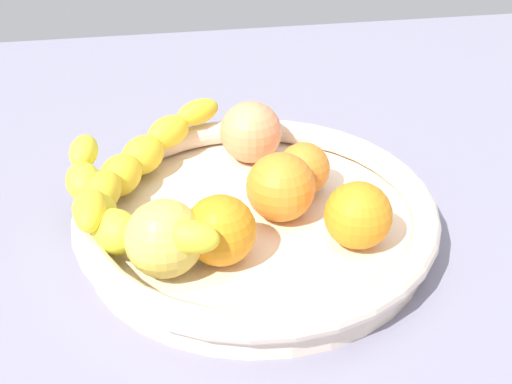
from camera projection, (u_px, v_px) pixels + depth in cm
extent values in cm
cube|color=gray|center=(256.00, 246.00, 62.71)|extent=(120.00, 120.00, 3.00)
cylinder|color=beige|center=(256.00, 226.00, 61.40)|extent=(32.34, 32.34, 1.81)
torus|color=beige|center=(256.00, 207.00, 60.21)|extent=(34.13, 34.13, 2.56)
ellipsoid|color=yellow|center=(198.00, 112.00, 70.86)|extent=(5.12, 6.02, 2.72)
ellipsoid|color=yellow|center=(169.00, 132.00, 68.70)|extent=(6.07, 6.21, 3.30)
ellipsoid|color=yellow|center=(143.00, 155.00, 66.11)|extent=(6.64, 6.35, 3.88)
ellipsoid|color=yellow|center=(121.00, 175.00, 62.76)|extent=(6.55, 5.86, 3.88)
ellipsoid|color=yellow|center=(102.00, 191.00, 58.76)|extent=(6.07, 4.61, 3.30)
ellipsoid|color=yellow|center=(91.00, 210.00, 54.69)|extent=(5.59, 3.13, 2.72)
ellipsoid|color=yellow|center=(84.00, 151.00, 62.18)|extent=(5.15, 3.29, 2.71)
ellipsoid|color=yellow|center=(84.00, 181.00, 59.56)|extent=(5.25, 3.93, 3.30)
ellipsoid|color=yellow|center=(95.00, 212.00, 57.21)|extent=(5.97, 5.46, 3.88)
ellipsoid|color=yellow|center=(116.00, 232.00, 54.72)|extent=(6.21, 6.04, 3.88)
ellipsoid|color=yellow|center=(148.00, 237.00, 52.28)|extent=(5.56, 5.85, 3.30)
ellipsoid|color=yellow|center=(190.00, 237.00, 50.59)|extent=(4.35, 5.52, 2.71)
sphere|color=orange|center=(358.00, 215.00, 56.06)|extent=(6.06, 6.06, 6.06)
sphere|color=orange|center=(280.00, 186.00, 59.60)|extent=(6.57, 6.57, 6.57)
sphere|color=orange|center=(304.00, 169.00, 63.52)|extent=(5.29, 5.29, 5.29)
sphere|color=orange|center=(221.00, 230.00, 54.09)|extent=(6.18, 6.18, 6.18)
sphere|color=#E9CC53|center=(164.00, 239.00, 52.73)|extent=(6.64, 6.64, 6.64)
sphere|color=#F99661|center=(251.00, 132.00, 68.59)|extent=(6.69, 6.69, 6.69)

